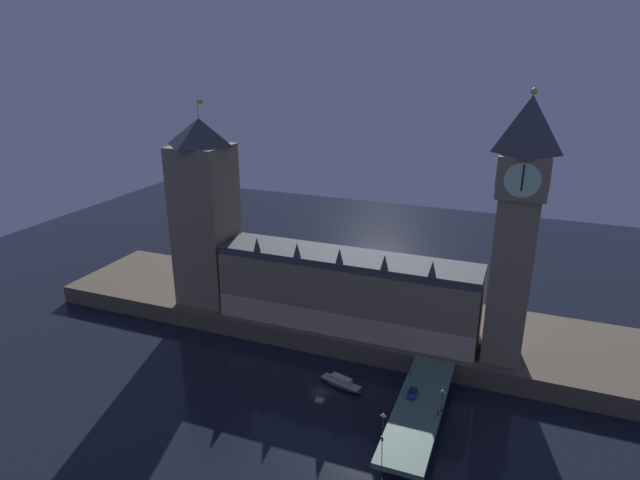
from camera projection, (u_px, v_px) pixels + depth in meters
ground_plane at (320, 392)px, 147.82m from camera, size 400.00×400.00×0.00m
embankment at (362, 320)px, 181.06m from camera, size 220.00×42.00×6.22m
parliament_hall at (347, 291)px, 168.08m from camera, size 81.86×17.32×28.49m
clock_tower at (517, 226)px, 140.60m from camera, size 12.91×13.02×74.62m
victoria_tower at (205, 213)px, 180.27m from camera, size 17.97×17.97×68.94m
bridge at (418, 414)px, 132.25m from camera, size 11.29×46.00×6.67m
car_northbound_lead at (412, 393)px, 135.37m from camera, size 2.03×4.60×1.50m
pedestrian_mid_walk at (438, 412)px, 127.68m from camera, size 0.38×0.38×1.75m
pedestrian_far_rail at (410, 372)px, 144.01m from camera, size 0.38×0.38×1.67m
street_lamp_near at (383, 423)px, 119.02m from camera, size 1.34×0.60×6.69m
street_lamp_mid at (442, 398)px, 128.40m from camera, size 1.34×0.60×6.02m
boat_upstream at (341, 383)px, 149.90m from camera, size 14.16×7.08×3.24m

